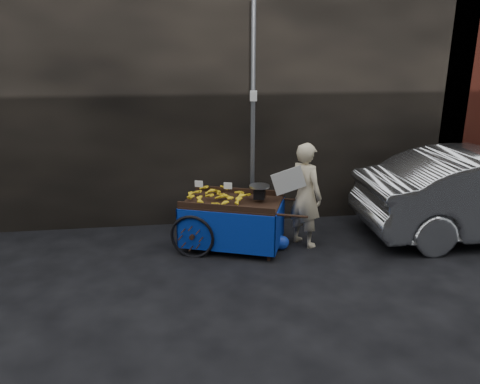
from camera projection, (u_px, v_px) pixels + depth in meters
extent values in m
plane|color=black|center=(246.00, 257.00, 7.46)|extent=(80.00, 80.00, 0.00)
cube|color=black|center=(176.00, 85.00, 9.04)|extent=(11.00, 2.00, 5.00)
cylinder|color=slate|center=(253.00, 119.00, 8.13)|extent=(0.08, 0.08, 4.00)
cube|color=white|center=(253.00, 96.00, 7.96)|extent=(0.12, 0.02, 0.18)
cube|color=black|center=(233.00, 203.00, 7.61)|extent=(1.79, 1.45, 0.06)
cube|color=black|center=(239.00, 191.00, 8.01)|extent=(1.46, 0.58, 0.10)
cube|color=black|center=(225.00, 208.00, 7.16)|extent=(1.46, 0.58, 0.10)
cube|color=black|center=(269.00, 238.00, 7.22)|extent=(0.06, 0.06, 0.77)
cube|color=black|center=(277.00, 220.00, 7.94)|extent=(0.06, 0.06, 0.77)
cylinder|color=black|center=(292.00, 216.00, 7.03)|extent=(0.47, 0.21, 0.04)
cylinder|color=black|center=(297.00, 200.00, 7.75)|extent=(0.47, 0.21, 0.04)
torus|color=black|center=(192.00, 237.00, 7.36)|extent=(0.70, 0.30, 0.72)
torus|color=black|center=(211.00, 215.00, 8.34)|extent=(0.70, 0.30, 0.72)
cylinder|color=black|center=(202.00, 225.00, 7.85)|extent=(0.43, 1.03, 0.05)
cube|color=navy|center=(225.00, 233.00, 7.25)|extent=(1.49, 0.58, 0.66)
cube|color=navy|center=(239.00, 212.00, 8.16)|extent=(1.49, 0.58, 0.66)
cube|color=navy|center=(188.00, 218.00, 7.87)|extent=(0.37, 0.95, 0.66)
cube|color=navy|center=(280.00, 226.00, 7.54)|extent=(0.37, 0.95, 0.66)
cube|color=black|center=(259.00, 194.00, 7.51)|extent=(0.21, 0.19, 0.15)
cylinder|color=silver|center=(260.00, 186.00, 7.47)|extent=(0.42, 0.42, 0.03)
cube|color=white|center=(199.00, 184.00, 7.53)|extent=(0.13, 0.06, 0.11)
cube|color=white|center=(228.00, 186.00, 7.42)|extent=(0.13, 0.06, 0.11)
imported|color=beige|center=(305.00, 195.00, 7.68)|extent=(0.70, 0.76, 1.75)
cube|color=silver|center=(289.00, 181.00, 7.40)|extent=(0.59, 0.03, 0.50)
ellipsoid|color=#183AB4|center=(281.00, 243.00, 7.70)|extent=(0.26, 0.21, 0.24)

